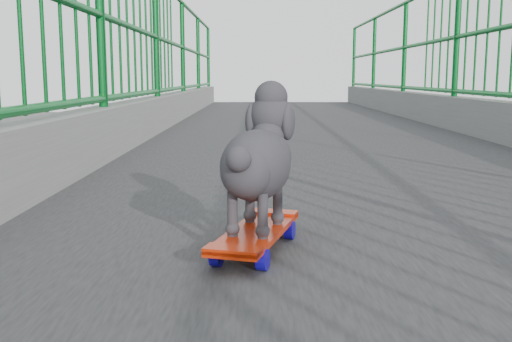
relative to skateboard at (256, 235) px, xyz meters
name	(u,v)px	position (x,y,z in m)	size (l,w,h in m)	color
skateboard	(256,235)	(0.00, 0.00, 0.00)	(0.26, 0.50, 0.06)	red
poodle	(258,157)	(0.01, 0.02, 0.21)	(0.26, 0.43, 0.37)	#272529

